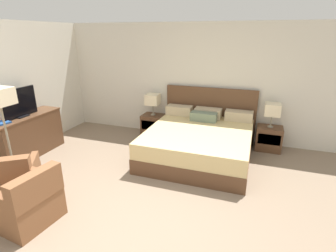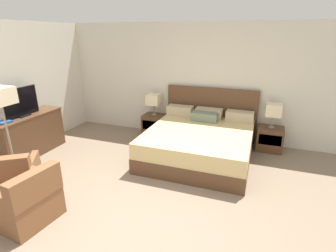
# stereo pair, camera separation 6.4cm
# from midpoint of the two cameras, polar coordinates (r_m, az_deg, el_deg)

# --- Properties ---
(ground_plane) EXTENTS (10.43, 10.43, 0.00)m
(ground_plane) POSITION_cam_midpoint_polar(r_m,az_deg,el_deg) (3.45, -9.43, -22.48)
(ground_plane) COLOR #84705B
(wall_back) EXTENTS (7.34, 0.06, 2.53)m
(wall_back) POSITION_cam_midpoint_polar(r_m,az_deg,el_deg) (5.95, 6.61, 9.43)
(wall_back) COLOR silver
(wall_back) RESTS_ON ground
(wall_left) EXTENTS (0.06, 5.28, 2.53)m
(wall_left) POSITION_cam_midpoint_polar(r_m,az_deg,el_deg) (5.84, -30.51, 6.68)
(wall_left) COLOR silver
(wall_left) RESTS_ON ground
(bed) EXTENTS (2.00, 2.11, 1.18)m
(bed) POSITION_cam_midpoint_polar(r_m,az_deg,el_deg) (5.14, 7.31, -3.28)
(bed) COLOR brown
(bed) RESTS_ON ground
(nightstand_left) EXTENTS (0.51, 0.41, 0.50)m
(nightstand_left) POSITION_cam_midpoint_polar(r_m,az_deg,el_deg) (6.22, -2.70, 0.27)
(nightstand_left) COLOR brown
(nightstand_left) RESTS_ON ground
(nightstand_right) EXTENTS (0.51, 0.41, 0.50)m
(nightstand_right) POSITION_cam_midpoint_polar(r_m,az_deg,el_deg) (5.79, 21.55, -2.62)
(nightstand_right) COLOR brown
(nightstand_right) RESTS_ON ground
(table_lamp_left) EXTENTS (0.30, 0.30, 0.49)m
(table_lamp_left) POSITION_cam_midpoint_polar(r_m,az_deg,el_deg) (6.04, -2.79, 5.78)
(table_lamp_left) COLOR gray
(table_lamp_left) RESTS_ON nightstand_left
(table_lamp_right) EXTENTS (0.30, 0.30, 0.49)m
(table_lamp_right) POSITION_cam_midpoint_polar(r_m,az_deg,el_deg) (5.60, 22.32, 3.22)
(table_lamp_right) COLOR gray
(table_lamp_right) RESTS_ON nightstand_right
(dresser) EXTENTS (0.46, 1.42, 0.82)m
(dresser) POSITION_cam_midpoint_polar(r_m,az_deg,el_deg) (5.81, -27.62, -1.62)
(dresser) COLOR brown
(dresser) RESTS_ON ground
(tv) EXTENTS (0.18, 0.75, 0.54)m
(tv) POSITION_cam_midpoint_polar(r_m,az_deg,el_deg) (5.59, -29.14, 4.45)
(tv) COLOR black
(tv) RESTS_ON dresser
(book_red_cover) EXTENTS (0.26, 0.23, 0.03)m
(book_red_cover) POSITION_cam_midpoint_polar(r_m,az_deg,el_deg) (5.41, -31.89, 0.77)
(book_red_cover) COLOR #234C8E
(book_red_cover) RESTS_ON dresser
(armchair_by_window) EXTENTS (0.95, 0.96, 0.76)m
(armchair_by_window) POSITION_cam_midpoint_polar(r_m,az_deg,el_deg) (4.45, -30.52, -10.29)
(armchair_by_window) COLOR brown
(armchair_by_window) RESTS_ON ground
(armchair_companion) EXTENTS (0.76, 0.75, 0.76)m
(armchair_companion) POSITION_cam_midpoint_polar(r_m,az_deg,el_deg) (3.88, -28.06, -14.30)
(armchair_companion) COLOR brown
(armchair_companion) RESTS_ON ground
(floor_lamp) EXTENTS (0.35, 0.35, 1.53)m
(floor_lamp) POSITION_cam_midpoint_polar(r_m,az_deg,el_deg) (4.74, -32.27, 4.34)
(floor_lamp) COLOR gray
(floor_lamp) RESTS_ON ground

